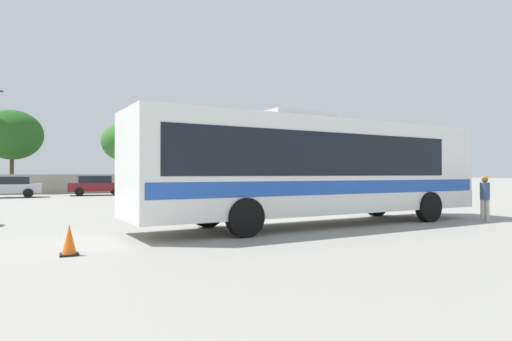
{
  "coord_description": "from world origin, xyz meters",
  "views": [
    {
      "loc": [
        -6.95,
        -12.56,
        1.67
      ],
      "look_at": [
        0.21,
        3.27,
        1.8
      ],
      "focal_mm": 30.48,
      "sensor_mm": 36.0,
      "label": 1
    }
  ],
  "objects_px": {
    "parked_car_leftmost_silver": "(7,187)",
    "roadside_tree_midleft": "(125,142)",
    "parked_car_second_maroon": "(97,185)",
    "traffic_cone_on_apron": "(69,240)",
    "roadside_tree_left": "(12,135)",
    "coach_bus_white_blue": "(315,166)",
    "parked_car_third_silver": "(182,184)",
    "parked_car_rightmost_dark_blue": "(257,184)",
    "attendant_by_bus_door": "(485,195)",
    "utility_pole_near": "(205,149)"
  },
  "relations": [
    {
      "from": "parked_car_third_silver",
      "to": "roadside_tree_left",
      "type": "relative_size",
      "value": 0.6
    },
    {
      "from": "coach_bus_white_blue",
      "to": "traffic_cone_on_apron",
      "type": "relative_size",
      "value": 19.76
    },
    {
      "from": "roadside_tree_midleft",
      "to": "parked_car_second_maroon",
      "type": "bearing_deg",
      "value": -113.62
    },
    {
      "from": "attendant_by_bus_door",
      "to": "roadside_tree_left",
      "type": "bearing_deg",
      "value": 118.1
    },
    {
      "from": "parked_car_rightmost_dark_blue",
      "to": "traffic_cone_on_apron",
      "type": "height_order",
      "value": "parked_car_rightmost_dark_blue"
    },
    {
      "from": "coach_bus_white_blue",
      "to": "utility_pole_near",
      "type": "distance_m",
      "value": 30.63
    },
    {
      "from": "coach_bus_white_blue",
      "to": "utility_pole_near",
      "type": "bearing_deg",
      "value": 79.13
    },
    {
      "from": "attendant_by_bus_door",
      "to": "parked_car_rightmost_dark_blue",
      "type": "xyz_separation_m",
      "value": [
        2.43,
        24.69,
        -0.15
      ]
    },
    {
      "from": "attendant_by_bus_door",
      "to": "roadside_tree_left",
      "type": "xyz_separation_m",
      "value": [
        -17.4,
        32.59,
        4.14
      ]
    },
    {
      "from": "attendant_by_bus_door",
      "to": "roadside_tree_midleft",
      "type": "xyz_separation_m",
      "value": [
        -7.96,
        32.13,
        3.81
      ]
    },
    {
      "from": "utility_pole_near",
      "to": "coach_bus_white_blue",
      "type": "bearing_deg",
      "value": -100.87
    },
    {
      "from": "attendant_by_bus_door",
      "to": "traffic_cone_on_apron",
      "type": "height_order",
      "value": "attendant_by_bus_door"
    },
    {
      "from": "parked_car_leftmost_silver",
      "to": "parked_car_second_maroon",
      "type": "height_order",
      "value": "parked_car_second_maroon"
    },
    {
      "from": "roadside_tree_left",
      "to": "roadside_tree_midleft",
      "type": "relative_size",
      "value": 1.1
    },
    {
      "from": "parked_car_leftmost_silver",
      "to": "parked_car_third_silver",
      "type": "relative_size",
      "value": 1.02
    },
    {
      "from": "attendant_by_bus_door",
      "to": "utility_pole_near",
      "type": "xyz_separation_m",
      "value": [
        -0.26,
        31.49,
        3.29
      ]
    },
    {
      "from": "parked_car_second_maroon",
      "to": "traffic_cone_on_apron",
      "type": "relative_size",
      "value": 6.75
    },
    {
      "from": "attendant_by_bus_door",
      "to": "parked_car_third_silver",
      "type": "relative_size",
      "value": 0.37
    },
    {
      "from": "parked_car_third_silver",
      "to": "utility_pole_near",
      "type": "xyz_separation_m",
      "value": [
        4.11,
        6.77,
        3.4
      ]
    },
    {
      "from": "parked_car_leftmost_silver",
      "to": "roadside_tree_midleft",
      "type": "height_order",
      "value": "roadside_tree_midleft"
    },
    {
      "from": "traffic_cone_on_apron",
      "to": "coach_bus_white_blue",
      "type": "bearing_deg",
      "value": 18.06
    },
    {
      "from": "roadside_tree_left",
      "to": "coach_bus_white_blue",
      "type": "bearing_deg",
      "value": -69.89
    },
    {
      "from": "parked_car_rightmost_dark_blue",
      "to": "utility_pole_near",
      "type": "height_order",
      "value": "utility_pole_near"
    },
    {
      "from": "parked_car_second_maroon",
      "to": "utility_pole_near",
      "type": "distance_m",
      "value": 12.85
    },
    {
      "from": "coach_bus_white_blue",
      "to": "roadside_tree_left",
      "type": "xyz_separation_m",
      "value": [
        -11.38,
        31.09,
        3.13
      ]
    },
    {
      "from": "parked_car_leftmost_silver",
      "to": "traffic_cone_on_apron",
      "type": "bearing_deg",
      "value": -82.02
    },
    {
      "from": "parked_car_rightmost_dark_blue",
      "to": "roadside_tree_left",
      "type": "relative_size",
      "value": 0.57
    },
    {
      "from": "attendant_by_bus_door",
      "to": "parked_car_second_maroon",
      "type": "height_order",
      "value": "attendant_by_bus_door"
    },
    {
      "from": "parked_car_second_maroon",
      "to": "traffic_cone_on_apron",
      "type": "distance_m",
      "value": 26.29
    },
    {
      "from": "roadside_tree_midleft",
      "to": "utility_pole_near",
      "type": "bearing_deg",
      "value": -4.74
    },
    {
      "from": "parked_car_leftmost_silver",
      "to": "utility_pole_near",
      "type": "bearing_deg",
      "value": 23.78
    },
    {
      "from": "parked_car_third_silver",
      "to": "utility_pole_near",
      "type": "height_order",
      "value": "utility_pole_near"
    },
    {
      "from": "coach_bus_white_blue",
      "to": "traffic_cone_on_apron",
      "type": "xyz_separation_m",
      "value": [
        -7.38,
        -2.41,
        -1.61
      ]
    },
    {
      "from": "parked_car_third_silver",
      "to": "utility_pole_near",
      "type": "distance_m",
      "value": 8.62
    },
    {
      "from": "traffic_cone_on_apron",
      "to": "parked_car_second_maroon",
      "type": "bearing_deg",
      "value": 84.69
    },
    {
      "from": "coach_bus_white_blue",
      "to": "attendant_by_bus_door",
      "type": "xyz_separation_m",
      "value": [
        6.02,
        -1.49,
        -1.01
      ]
    },
    {
      "from": "parked_car_third_silver",
      "to": "roadside_tree_midleft",
      "type": "relative_size",
      "value": 0.66
    },
    {
      "from": "utility_pole_near",
      "to": "traffic_cone_on_apron",
      "type": "distance_m",
      "value": 35.19
    },
    {
      "from": "parked_car_third_silver",
      "to": "parked_car_rightmost_dark_blue",
      "type": "xyz_separation_m",
      "value": [
        6.8,
        -0.03,
        -0.05
      ]
    },
    {
      "from": "parked_car_leftmost_silver",
      "to": "roadside_tree_left",
      "type": "distance_m",
      "value": 9.47
    },
    {
      "from": "parked_car_second_maroon",
      "to": "parked_car_third_silver",
      "type": "xyz_separation_m",
      "value": [
        6.6,
        -0.54,
        0.01
      ]
    },
    {
      "from": "utility_pole_near",
      "to": "traffic_cone_on_apron",
      "type": "height_order",
      "value": "utility_pole_near"
    },
    {
      "from": "parked_car_rightmost_dark_blue",
      "to": "parked_car_second_maroon",
      "type": "bearing_deg",
      "value": 177.56
    },
    {
      "from": "parked_car_leftmost_silver",
      "to": "roadside_tree_left",
      "type": "relative_size",
      "value": 0.62
    },
    {
      "from": "parked_car_leftmost_silver",
      "to": "parked_car_rightmost_dark_blue",
      "type": "bearing_deg",
      "value": 1.59
    },
    {
      "from": "attendant_by_bus_door",
      "to": "parked_car_leftmost_silver",
      "type": "xyz_separation_m",
      "value": [
        -16.91,
        24.15,
        -0.13
      ]
    },
    {
      "from": "parked_car_rightmost_dark_blue",
      "to": "utility_pole_near",
      "type": "xyz_separation_m",
      "value": [
        -2.69,
        6.8,
        3.45
      ]
    },
    {
      "from": "parked_car_third_silver",
      "to": "traffic_cone_on_apron",
      "type": "distance_m",
      "value": 27.18
    },
    {
      "from": "parked_car_leftmost_silver",
      "to": "parked_car_third_silver",
      "type": "xyz_separation_m",
      "value": [
        12.55,
        0.57,
        0.02
      ]
    },
    {
      "from": "parked_car_second_maroon",
      "to": "roadside_tree_left",
      "type": "bearing_deg",
      "value": 131.29
    }
  ]
}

